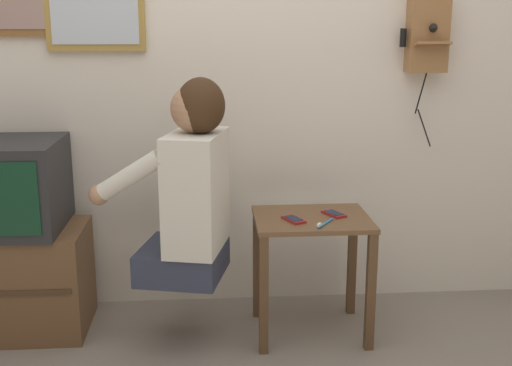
# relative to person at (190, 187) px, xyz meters

# --- Properties ---
(wall_back) EXTENTS (6.80, 0.05, 2.55)m
(wall_back) POSITION_rel_person_xyz_m (0.14, 0.51, 0.53)
(wall_back) COLOR beige
(wall_back) RESTS_ON ground_plane
(side_table) EXTENTS (0.53, 0.43, 0.58)m
(side_table) POSITION_rel_person_xyz_m (0.55, 0.07, -0.30)
(side_table) COLOR brown
(side_table) RESTS_ON ground_plane
(person) EXTENTS (0.61, 0.52, 0.90)m
(person) POSITION_rel_person_xyz_m (0.00, 0.00, 0.00)
(person) COLOR #2D3347
(person) RESTS_ON ground_plane
(tv_stand) EXTENTS (0.58, 0.45, 0.51)m
(tv_stand) POSITION_rel_person_xyz_m (-0.81, 0.20, -0.49)
(tv_stand) COLOR brown
(tv_stand) RESTS_ON ground_plane
(television) EXTENTS (0.44, 0.51, 0.42)m
(television) POSITION_rel_person_xyz_m (-0.83, 0.21, -0.03)
(television) COLOR #232326
(television) RESTS_ON tv_stand
(wall_phone_antique) EXTENTS (0.23, 0.18, 0.79)m
(wall_phone_antique) POSITION_rel_person_xyz_m (1.17, 0.43, 0.66)
(wall_phone_antique) COLOR olive
(cell_phone_held) EXTENTS (0.11, 0.14, 0.01)m
(cell_phone_held) POSITION_rel_person_xyz_m (0.46, 0.01, -0.16)
(cell_phone_held) COLOR maroon
(cell_phone_held) RESTS_ON side_table
(cell_phone_spare) EXTENTS (0.11, 0.14, 0.01)m
(cell_phone_spare) POSITION_rel_person_xyz_m (0.66, 0.09, -0.16)
(cell_phone_spare) COLOR maroon
(cell_phone_spare) RESTS_ON side_table
(toothbrush) EXTENTS (0.10, 0.13, 0.02)m
(toothbrush) POSITION_rel_person_xyz_m (0.59, -0.06, -0.16)
(toothbrush) COLOR #338CD8
(toothbrush) RESTS_ON side_table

